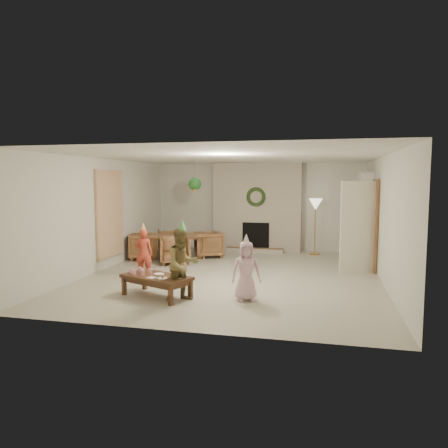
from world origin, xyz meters
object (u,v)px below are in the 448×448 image
(dining_chair_near, at_px, (175,250))
(child_plaid, at_px, (182,265))
(dining_chair_far, at_px, (171,241))
(dining_chair_right, at_px, (209,244))
(dining_chair_left, at_px, (143,246))
(child_red, at_px, (144,253))
(coffee_table_top, at_px, (157,277))
(child_pink, at_px, (246,271))
(dining_table, at_px, (173,247))

(dining_chair_near, xyz_separation_m, child_plaid, (1.21, -3.02, 0.28))
(dining_chair_far, relative_size, dining_chair_right, 1.00)
(dining_chair_left, xyz_separation_m, dining_chair_right, (1.55, 0.67, 0.00))
(dining_chair_left, bearing_deg, child_red, -179.34)
(dining_chair_far, height_order, child_plaid, child_plaid)
(coffee_table_top, bearing_deg, child_pink, 27.44)
(dining_chair_near, relative_size, child_red, 0.72)
(dining_table, xyz_separation_m, child_pink, (2.54, -3.44, 0.20))
(child_red, distance_m, child_plaid, 2.01)
(child_plaid, height_order, child_pink, child_plaid)
(coffee_table_top, distance_m, child_pink, 1.56)
(dining_chair_far, distance_m, dining_chair_right, 1.20)
(dining_chair_right, bearing_deg, dining_chair_near, -51.34)
(dining_chair_far, bearing_deg, child_pink, 101.26)
(dining_chair_left, bearing_deg, dining_chair_far, -45.00)
(dining_chair_near, bearing_deg, child_pink, -74.01)
(dining_chair_near, height_order, dining_chair_right, same)
(child_red, relative_size, child_pink, 1.01)
(dining_chair_far, bearing_deg, child_red, 75.71)
(dining_table, bearing_deg, coffee_table_top, -97.73)
(dining_chair_far, height_order, child_pink, child_pink)
(dining_table, distance_m, child_red, 2.23)
(dining_table, distance_m, dining_chair_near, 0.75)
(dining_chair_left, bearing_deg, dining_table, -90.00)
(dining_chair_near, height_order, child_pink, child_pink)
(child_red, height_order, child_plaid, child_plaid)
(dining_table, distance_m, dining_chair_left, 0.75)
(dining_table, bearing_deg, child_pink, -76.78)
(dining_chair_near, height_order, coffee_table_top, dining_chair_near)
(dining_chair_near, distance_m, dining_chair_far, 1.50)
(dining_table, xyz_separation_m, dining_chair_near, (0.30, -0.69, 0.03))
(child_plaid, bearing_deg, dining_chair_left, 80.07)
(dining_chair_near, bearing_deg, child_red, -118.29)
(dining_chair_left, height_order, dining_chair_right, same)
(dining_chair_far, distance_m, dining_chair_left, 1.06)
(dining_table, relative_size, child_plaid, 1.39)
(child_pink, bearing_deg, dining_chair_far, 106.61)
(dining_chair_far, distance_m, child_red, 2.94)
(child_plaid, bearing_deg, dining_chair_near, 69.17)
(coffee_table_top, xyz_separation_m, child_plaid, (0.52, -0.13, 0.27))
(dining_chair_far, xyz_separation_m, dining_chair_right, (1.16, -0.32, 0.00))
(child_plaid, bearing_deg, child_pink, -28.29)
(dining_chair_near, xyz_separation_m, dining_chair_right, (0.57, 1.06, 0.00))
(child_red, bearing_deg, child_plaid, 120.07)
(child_pink, bearing_deg, dining_chair_near, 111.34)
(dining_chair_right, bearing_deg, child_plaid, -14.19)
(dining_chair_left, height_order, child_plaid, child_plaid)
(dining_chair_left, xyz_separation_m, coffee_table_top, (1.68, -3.28, 0.01))
(dining_chair_left, height_order, child_red, child_red)
(dining_table, bearing_deg, child_red, -109.08)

